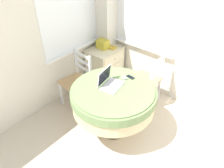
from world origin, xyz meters
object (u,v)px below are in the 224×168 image
at_px(round_dining_table, 114,97).
at_px(book_on_cabinet, 110,47).
at_px(cell_phone, 130,77).
at_px(corner_cabinet, 105,65).
at_px(dining_chair_near_back_window, 77,81).
at_px(laptop, 110,82).
at_px(dining_chair_near_right_window, 148,80).
at_px(storage_box, 103,44).
at_px(computer_mouse, 124,78).

distance_m(round_dining_table, book_on_cabinet, 1.34).
height_order(cell_phone, corner_cabinet, cell_phone).
bearing_deg(cell_phone, dining_chair_near_back_window, 104.61).
bearing_deg(laptop, dining_chair_near_right_window, -6.62).
height_order(cell_phone, dining_chair_near_back_window, dining_chair_near_back_window).
bearing_deg(storage_box, cell_phone, -118.95).
height_order(round_dining_table, computer_mouse, computer_mouse).
bearing_deg(cell_phone, book_on_cabinet, 54.65).
distance_m(cell_phone, corner_cabinet, 1.19).
height_order(round_dining_table, laptop, laptop).
xyz_separation_m(corner_cabinet, book_on_cabinet, (0.09, -0.04, 0.35)).
distance_m(cell_phone, storage_box, 1.14).
bearing_deg(round_dining_table, dining_chair_near_back_window, 81.80).
distance_m(corner_cabinet, storage_box, 0.42).
bearing_deg(book_on_cabinet, cell_phone, -125.35).
xyz_separation_m(laptop, corner_cabinet, (0.88, 0.85, -0.48)).
bearing_deg(cell_phone, laptop, 162.29).
relative_size(computer_mouse, dining_chair_near_back_window, 0.09).
distance_m(laptop, dining_chair_near_back_window, 0.84).
bearing_deg(cell_phone, corner_cabinet, 59.69).
distance_m(round_dining_table, computer_mouse, 0.31).
bearing_deg(dining_chair_near_back_window, laptop, -97.33).
bearing_deg(dining_chair_near_right_window, corner_cabinet, 86.60).
distance_m(round_dining_table, laptop, 0.21).
relative_size(round_dining_table, storage_box, 5.69).
distance_m(dining_chair_near_right_window, storage_box, 1.03).
relative_size(cell_phone, storage_box, 0.64).
distance_m(storage_box, book_on_cabinet, 0.14).
bearing_deg(computer_mouse, corner_cabinet, 54.97).
height_order(corner_cabinet, book_on_cabinet, book_on_cabinet).
xyz_separation_m(round_dining_table, computer_mouse, (0.26, 0.03, 0.16)).
height_order(round_dining_table, corner_cabinet, round_dining_table).
distance_m(laptop, storage_box, 1.25).
xyz_separation_m(cell_phone, corner_cabinet, (0.56, 0.96, -0.43)).
distance_m(laptop, book_on_cabinet, 1.27).
xyz_separation_m(round_dining_table, dining_chair_near_right_window, (0.85, -0.01, -0.18)).
xyz_separation_m(dining_chair_near_back_window, storage_box, (0.77, 0.14, 0.31)).
bearing_deg(book_on_cabinet, round_dining_table, -137.78).
height_order(computer_mouse, book_on_cabinet, computer_mouse).
xyz_separation_m(laptop, cell_phone, (0.32, -0.10, -0.04)).
bearing_deg(computer_mouse, book_on_cabinet, 50.08).
bearing_deg(book_on_cabinet, dining_chair_near_right_window, -99.24).
bearing_deg(corner_cabinet, storage_box, 104.73).
bearing_deg(dining_chair_near_back_window, cell_phone, -75.39).
relative_size(laptop, book_on_cabinet, 1.33).
bearing_deg(dining_chair_near_back_window, computer_mouse, -80.24).
xyz_separation_m(computer_mouse, book_on_cabinet, (0.73, 0.88, -0.10)).
height_order(corner_cabinet, storage_box, storage_box).
height_order(computer_mouse, corner_cabinet, computer_mouse).
bearing_deg(laptop, cell_phone, -17.71).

